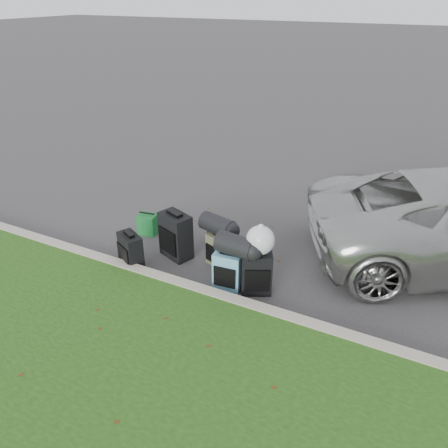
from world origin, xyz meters
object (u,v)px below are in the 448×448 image
at_px(suitcase_teal, 228,271).
at_px(tote_navy, 217,235).
at_px(suitcase_small_black, 131,250).
at_px(suitcase_olive, 219,250).
at_px(tote_green, 148,224).
at_px(suitcase_large_black_right, 257,273).
at_px(suitcase_large_black_left, 176,236).

distance_m(suitcase_teal, tote_navy, 1.31).
height_order(suitcase_small_black, suitcase_olive, suitcase_small_black).
bearing_deg(tote_green, suitcase_small_black, -77.65).
xyz_separation_m(suitcase_small_black, tote_green, (-0.38, 0.98, -0.09)).
bearing_deg(suitcase_large_black_right, tote_green, 136.64).
relative_size(suitcase_small_black, suitcase_olive, 1.04).
distance_m(suitcase_small_black, tote_navy, 1.53).
bearing_deg(tote_navy, suitcase_small_black, -129.76).
height_order(suitcase_small_black, tote_green, suitcase_small_black).
distance_m(suitcase_olive, suitcase_teal, 0.63).
relative_size(suitcase_small_black, tote_navy, 1.75).
relative_size(suitcase_teal, tote_navy, 1.84).
xyz_separation_m(suitcase_large_black_right, tote_navy, (-1.15, 0.99, -0.17)).
xyz_separation_m(suitcase_teal, tote_green, (-2.01, 0.81, -0.11)).
xyz_separation_m(suitcase_large_black_left, tote_green, (-0.86, 0.41, -0.20)).
bearing_deg(suitcase_large_black_left, suitcase_teal, 0.89).
distance_m(suitcase_large_black_left, suitcase_teal, 1.22).
relative_size(suitcase_small_black, suitcase_large_black_right, 0.85).
xyz_separation_m(suitcase_small_black, tote_navy, (0.89, 1.24, -0.12)).
height_order(suitcase_olive, tote_navy, suitcase_olive).
xyz_separation_m(suitcase_large_black_left, suitcase_large_black_right, (1.56, -0.32, -0.06)).
relative_size(suitcase_teal, suitcase_large_black_right, 0.90).
bearing_deg(suitcase_teal, suitcase_small_black, 179.70).
xyz_separation_m(suitcase_large_black_left, tote_navy, (0.41, 0.67, -0.22)).
height_order(suitcase_large_black_left, tote_green, suitcase_large_black_left).
bearing_deg(suitcase_large_black_right, tote_navy, 112.64).
height_order(suitcase_olive, suitcase_teal, suitcase_teal).
xyz_separation_m(suitcase_olive, suitcase_teal, (0.39, -0.49, 0.03)).
bearing_deg(tote_green, suitcase_large_black_left, -34.36).
bearing_deg(tote_navy, suitcase_olive, -64.11).
height_order(suitcase_teal, tote_navy, suitcase_teal).
bearing_deg(tote_navy, tote_green, -172.35).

